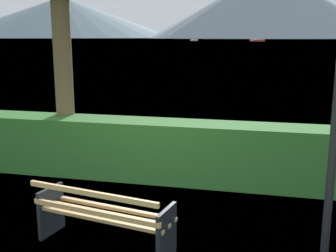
# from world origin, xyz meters

# --- Properties ---
(ground_plane) EXTENTS (1400.00, 1400.00, 0.00)m
(ground_plane) POSITION_xyz_m (0.00, 0.00, 0.00)
(ground_plane) COLOR #567A38
(water_surface) EXTENTS (620.00, 620.00, 0.00)m
(water_surface) POSITION_xyz_m (0.00, 308.47, 0.00)
(water_surface) COLOR #7A99A8
(water_surface) RESTS_ON ground_plane
(park_bench) EXTENTS (1.91, 0.91, 0.87)m
(park_bench) POSITION_xyz_m (-0.01, -0.06, 0.43)
(park_bench) COLOR tan
(park_bench) RESTS_ON ground_plane
(hedge_row) EXTENTS (8.04, 0.80, 1.13)m
(hedge_row) POSITION_xyz_m (0.00, 2.71, 0.57)
(hedge_row) COLOR #2D6B28
(hedge_row) RESTS_ON ground_plane
(fishing_boat_near) EXTENTS (7.58, 2.96, 1.56)m
(fishing_boat_near) POSITION_xyz_m (-3.08, 215.10, 0.57)
(fishing_boat_near) COLOR #B2332D
(fishing_boat_near) RESTS_ON water_surface
(sailboat_mid) EXTENTS (4.49, 1.75, 2.06)m
(sailboat_mid) POSITION_xyz_m (-38.82, 234.84, 0.72)
(sailboat_mid) COLOR silver
(sailboat_mid) RESTS_ON water_surface
(distant_hills) EXTENTS (924.71, 405.74, 83.62)m
(distant_hills) POSITION_xyz_m (-16.01, 586.22, 32.15)
(distant_hills) COLOR slate
(distant_hills) RESTS_ON ground_plane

